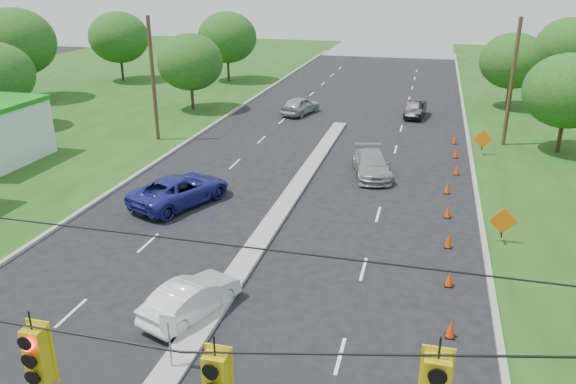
# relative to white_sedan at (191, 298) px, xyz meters

# --- Properties ---
(curb_left) EXTENTS (0.25, 110.00, 0.16)m
(curb_left) POSITION_rel_white_sedan_xyz_m (-9.44, 20.90, -0.68)
(curb_left) COLOR gray
(curb_left) RESTS_ON ground
(curb_right) EXTENTS (0.25, 110.00, 0.16)m
(curb_right) POSITION_rel_white_sedan_xyz_m (10.76, 20.90, -0.68)
(curb_right) COLOR gray
(curb_right) RESTS_ON ground
(median) EXTENTS (1.00, 34.00, 0.18)m
(median) POSITION_rel_white_sedan_xyz_m (0.66, 11.90, -0.68)
(median) COLOR gray
(median) RESTS_ON ground
(median_sign) EXTENTS (0.55, 0.06, 2.05)m
(median_sign) POSITION_rel_white_sedan_xyz_m (0.66, -3.10, 0.78)
(median_sign) COLOR gray
(median_sign) RESTS_ON ground
(utility_pole_far_left) EXTENTS (0.28, 0.28, 9.00)m
(utility_pole_far_left) POSITION_rel_white_sedan_xyz_m (-11.84, 20.90, 3.82)
(utility_pole_far_left) COLOR #422D1C
(utility_pole_far_left) RESTS_ON ground
(utility_pole_far_right) EXTENTS (0.28, 0.28, 9.00)m
(utility_pole_far_right) POSITION_rel_white_sedan_xyz_m (13.16, 25.90, 3.82)
(utility_pole_far_right) COLOR #422D1C
(utility_pole_far_right) RESTS_ON ground
(cone_2) EXTENTS (0.32, 0.32, 0.70)m
(cone_2) POSITION_rel_white_sedan_xyz_m (9.14, 0.90, -0.33)
(cone_2) COLOR #E63A05
(cone_2) RESTS_ON ground
(cone_3) EXTENTS (0.32, 0.32, 0.70)m
(cone_3) POSITION_rel_white_sedan_xyz_m (9.14, 4.40, -0.33)
(cone_3) COLOR #E63A05
(cone_3) RESTS_ON ground
(cone_4) EXTENTS (0.32, 0.32, 0.70)m
(cone_4) POSITION_rel_white_sedan_xyz_m (9.14, 7.90, -0.33)
(cone_4) COLOR #E63A05
(cone_4) RESTS_ON ground
(cone_5) EXTENTS (0.32, 0.32, 0.70)m
(cone_5) POSITION_rel_white_sedan_xyz_m (9.14, 11.40, -0.33)
(cone_5) COLOR #E63A05
(cone_5) RESTS_ON ground
(cone_6) EXTENTS (0.32, 0.32, 0.70)m
(cone_6) POSITION_rel_white_sedan_xyz_m (9.14, 14.90, -0.33)
(cone_6) COLOR #E63A05
(cone_6) RESTS_ON ground
(cone_7) EXTENTS (0.32, 0.32, 0.70)m
(cone_7) POSITION_rel_white_sedan_xyz_m (9.74, 18.40, -0.33)
(cone_7) COLOR #E63A05
(cone_7) RESTS_ON ground
(cone_8) EXTENTS (0.32, 0.32, 0.70)m
(cone_8) POSITION_rel_white_sedan_xyz_m (9.74, 21.90, -0.33)
(cone_8) COLOR #E63A05
(cone_8) RESTS_ON ground
(cone_9) EXTENTS (0.32, 0.32, 0.70)m
(cone_9) POSITION_rel_white_sedan_xyz_m (9.74, 25.40, -0.33)
(cone_9) COLOR #E63A05
(cone_9) RESTS_ON ground
(work_sign_1) EXTENTS (1.27, 0.58, 1.37)m
(work_sign_1) POSITION_rel_white_sedan_xyz_m (11.46, 8.90, 0.41)
(work_sign_1) COLOR black
(work_sign_1) RESTS_ON ground
(work_sign_2) EXTENTS (1.27, 0.58, 1.37)m
(work_sign_2) POSITION_rel_white_sedan_xyz_m (11.46, 22.90, 0.41)
(work_sign_2) COLOR black
(work_sign_2) RESTS_ON ground
(tree_3) EXTENTS (7.56, 7.56, 8.82)m
(tree_3) POSITION_rel_white_sedan_xyz_m (-31.34, 30.90, 4.90)
(tree_3) COLOR black
(tree_3) RESTS_ON ground
(tree_4) EXTENTS (6.72, 6.72, 7.84)m
(tree_4) POSITION_rel_white_sedan_xyz_m (-27.34, 42.90, 4.28)
(tree_4) COLOR black
(tree_4) RESTS_ON ground
(tree_5) EXTENTS (5.88, 5.88, 6.86)m
(tree_5) POSITION_rel_white_sedan_xyz_m (-13.34, 30.90, 3.66)
(tree_5) COLOR black
(tree_5) RESTS_ON ground
(tree_6) EXTENTS (6.72, 6.72, 7.84)m
(tree_6) POSITION_rel_white_sedan_xyz_m (-15.34, 45.90, 4.28)
(tree_6) COLOR black
(tree_6) RESTS_ON ground
(tree_9) EXTENTS (5.88, 5.88, 6.86)m
(tree_9) POSITION_rel_white_sedan_xyz_m (16.66, 24.90, 3.66)
(tree_9) COLOR black
(tree_9) RESTS_ON ground
(tree_11) EXTENTS (6.72, 6.72, 7.84)m
(tree_11) POSITION_rel_white_sedan_xyz_m (20.66, 45.90, 4.28)
(tree_11) COLOR black
(tree_11) RESTS_ON ground
(tree_12) EXTENTS (5.88, 5.88, 6.86)m
(tree_12) POSITION_rel_white_sedan_xyz_m (14.66, 38.90, 3.66)
(tree_12) COLOR black
(tree_12) RESTS_ON ground
(white_sedan) EXTENTS (2.75, 4.36, 1.36)m
(white_sedan) POSITION_rel_white_sedan_xyz_m (0.00, 0.00, 0.00)
(white_sedan) COLOR white
(white_sedan) RESTS_ON ground
(blue_pickup) EXTENTS (4.73, 6.39, 1.61)m
(blue_pickup) POSITION_rel_white_sedan_xyz_m (-4.88, 9.72, 0.13)
(blue_pickup) COLOR navy
(blue_pickup) RESTS_ON ground
(silver_car_far) EXTENTS (3.17, 5.38, 1.46)m
(silver_car_far) POSITION_rel_white_sedan_xyz_m (4.60, 16.90, 0.05)
(silver_car_far) COLOR gray
(silver_car_far) RESTS_ON ground
(silver_car_oncoming) EXTENTS (3.05, 4.90, 1.56)m
(silver_car_oncoming) POSITION_rel_white_sedan_xyz_m (-3.44, 31.80, 0.10)
(silver_car_oncoming) COLOR #99999C
(silver_car_oncoming) RESTS_ON ground
(dark_car_receding) EXTENTS (1.83, 4.31, 1.38)m
(dark_car_receding) POSITION_rel_white_sedan_xyz_m (6.56, 33.16, 0.01)
(dark_car_receding) COLOR black
(dark_car_receding) RESTS_ON ground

